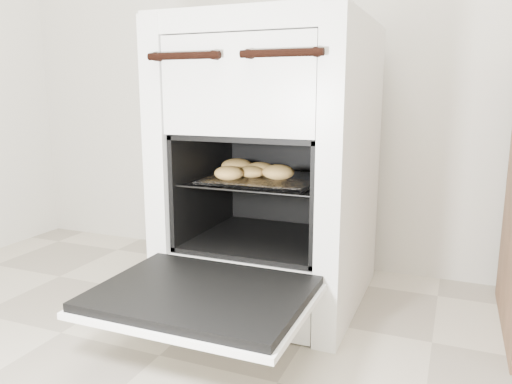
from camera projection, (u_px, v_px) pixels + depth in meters
stove at (273, 169)px, 1.62m from camera, size 0.58×0.65×0.90m
oven_door at (202, 296)px, 1.22m from camera, size 0.53×0.41×0.04m
oven_rack at (265, 180)px, 1.57m from camera, size 0.43×0.41×0.01m
foil_sheet at (263, 179)px, 1.55m from camera, size 0.33×0.29×0.01m
baked_rolls at (251, 170)px, 1.56m from camera, size 0.29×0.26×0.05m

